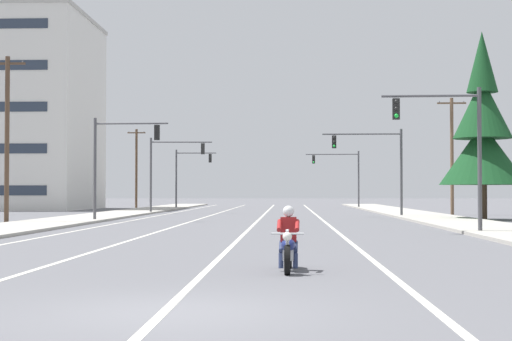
# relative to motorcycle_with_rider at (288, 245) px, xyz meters

# --- Properties ---
(ground_plane) EXTENTS (400.00, 400.00, 0.00)m
(ground_plane) POSITION_rel_motorcycle_with_rider_xyz_m (-1.77, -6.06, -0.59)
(ground_plane) COLOR #5B5B60
(lane_stripe_center) EXTENTS (0.16, 100.00, 0.01)m
(lane_stripe_center) POSITION_rel_motorcycle_with_rider_xyz_m (-1.84, 38.94, -0.58)
(lane_stripe_center) COLOR beige
(lane_stripe_center) RESTS_ON ground
(lane_stripe_left) EXTENTS (0.16, 100.00, 0.01)m
(lane_stripe_left) POSITION_rel_motorcycle_with_rider_xyz_m (-5.75, 38.94, -0.58)
(lane_stripe_left) COLOR beige
(lane_stripe_left) RESTS_ON ground
(lane_stripe_right) EXTENTS (0.16, 100.00, 0.01)m
(lane_stripe_right) POSITION_rel_motorcycle_with_rider_xyz_m (2.18, 38.94, -0.58)
(lane_stripe_right) COLOR beige
(lane_stripe_right) RESTS_ON ground
(lane_stripe_far_left) EXTENTS (0.16, 100.00, 0.01)m
(lane_stripe_far_left) POSITION_rel_motorcycle_with_rider_xyz_m (-9.58, 38.94, -0.58)
(lane_stripe_far_left) COLOR beige
(lane_stripe_far_left) RESTS_ON ground
(sidewalk_kerb_right) EXTENTS (4.40, 110.00, 0.14)m
(sidewalk_kerb_right) POSITION_rel_motorcycle_with_rider_xyz_m (9.50, 33.94, -0.52)
(sidewalk_kerb_right) COLOR #ADA89E
(sidewalk_kerb_right) RESTS_ON ground
(sidewalk_kerb_left) EXTENTS (4.40, 110.00, 0.14)m
(sidewalk_kerb_left) POSITION_rel_motorcycle_with_rider_xyz_m (-13.04, 33.94, -0.52)
(sidewalk_kerb_left) COLOR #ADA89E
(sidewalk_kerb_left) RESTS_ON ground
(motorcycle_with_rider) EXTENTS (0.70, 2.19, 1.46)m
(motorcycle_with_rider) POSITION_rel_motorcycle_with_rider_xyz_m (0.00, 0.00, 0.00)
(motorcycle_with_rider) COLOR black
(motorcycle_with_rider) RESTS_ON ground
(traffic_signal_near_right) EXTENTS (4.20, 0.37, 6.20)m
(traffic_signal_near_right) POSITION_rel_motorcycle_with_rider_xyz_m (6.94, 16.00, 3.47)
(traffic_signal_near_right) COLOR #47474C
(traffic_signal_near_right) RESTS_ON ground
(traffic_signal_near_left) EXTENTS (4.51, 0.37, 6.20)m
(traffic_signal_near_left) POSITION_rel_motorcycle_with_rider_xyz_m (-10.27, 29.03, 3.49)
(traffic_signal_near_left) COLOR #47474C
(traffic_signal_near_left) RESTS_ON ground
(traffic_signal_mid_right) EXTENTS (5.63, 0.37, 6.20)m
(traffic_signal_mid_right) POSITION_rel_motorcycle_with_rider_xyz_m (6.35, 38.16, 3.56)
(traffic_signal_mid_right) COLOR #47474C
(traffic_signal_mid_right) RESTS_ON ground
(traffic_signal_mid_left) EXTENTS (5.09, 0.55, 6.20)m
(traffic_signal_mid_left) POSITION_rel_motorcycle_with_rider_xyz_m (-9.75, 46.62, 3.53)
(traffic_signal_mid_left) COLOR #47474C
(traffic_signal_mid_left) RESTS_ON ground
(traffic_signal_far_right) EXTENTS (5.82, 0.40, 6.20)m
(traffic_signal_far_right) POSITION_rel_motorcycle_with_rider_xyz_m (6.00, 68.32, 3.57)
(traffic_signal_far_right) COLOR #47474C
(traffic_signal_far_right) RESTS_ON ground
(traffic_signal_far_left) EXTENTS (4.29, 0.37, 6.20)m
(traffic_signal_far_left) POSITION_rel_motorcycle_with_rider_xyz_m (-10.51, 64.84, 3.47)
(traffic_signal_far_left) COLOR #47474C
(traffic_signal_far_left) RESTS_ON ground
(utility_pole_left_near) EXTENTS (2.01, 0.26, 9.38)m
(utility_pole_left_near) POSITION_rel_motorcycle_with_rider_xyz_m (-15.73, 25.87, 4.30)
(utility_pole_left_near) COLOR #4C3828
(utility_pole_left_near) RESTS_ON ground
(utility_pole_right_far) EXTENTS (2.20, 0.26, 8.94)m
(utility_pole_right_far) POSITION_rel_motorcycle_with_rider_xyz_m (12.52, 42.95, 4.10)
(utility_pole_right_far) COLOR brown
(utility_pole_right_far) RESTS_ON ground
(utility_pole_left_far) EXTENTS (2.00, 0.26, 8.69)m
(utility_pole_left_far) POSITION_rel_motorcycle_with_rider_xyz_m (-16.68, 68.67, 3.95)
(utility_pole_left_far) COLOR brown
(utility_pole_left_far) RESTS_ON ground
(conifer_tree_right_verge_far) EXTENTS (5.42, 5.42, 11.93)m
(conifer_tree_right_verge_far) POSITION_rel_motorcycle_with_rider_xyz_m (12.27, 32.43, 4.88)
(conifer_tree_right_verge_far) COLOR #423023
(conifer_tree_right_verge_far) RESTS_ON ground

